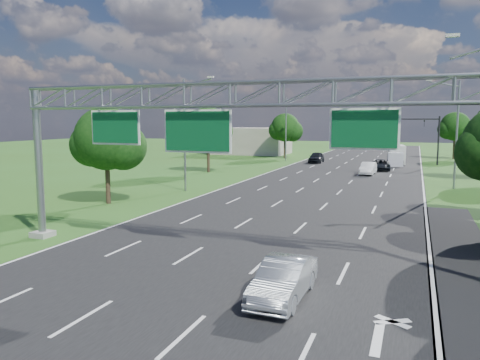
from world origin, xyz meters
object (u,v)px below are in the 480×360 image
at_px(sign_gantry, 234,108).
at_px(traffic_signal, 413,129).
at_px(box_truck, 396,155).
at_px(silver_sedan, 284,279).

xyz_separation_m(sign_gantry, traffic_signal, (7.15, 53.00, -1.72)).
height_order(traffic_signal, box_truck, traffic_signal).
distance_m(sign_gantry, box_truck, 52.60).
relative_size(sign_gantry, silver_sedan, 5.39).
distance_m(sign_gantry, traffic_signal, 53.51).
distance_m(sign_gantry, silver_sedan, 8.17).
bearing_deg(silver_sedan, sign_gantry, 131.29).
relative_size(silver_sedan, box_truck, 0.58).
height_order(sign_gantry, silver_sedan, sign_gantry).
xyz_separation_m(silver_sedan, box_truck, (1.60, 56.15, 0.62)).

